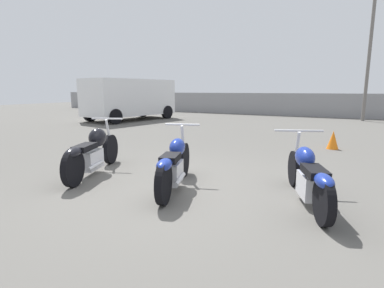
{
  "coord_description": "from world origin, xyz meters",
  "views": [
    {
      "loc": [
        2.36,
        -3.98,
        1.55
      ],
      "look_at": [
        0.0,
        0.4,
        0.65
      ],
      "focal_mm": 28.0,
      "sensor_mm": 36.0,
      "label": 1
    }
  ],
  "objects": [
    {
      "name": "ground_plane",
      "position": [
        0.0,
        0.0,
        0.0
      ],
      "size": [
        60.0,
        60.0,
        0.0
      ],
      "primitive_type": "plane",
      "color": "#5B5954"
    },
    {
      "name": "fence_back",
      "position": [
        0.0,
        14.73,
        0.68
      ],
      "size": [
        40.0,
        0.04,
        1.35
      ],
      "color": "gray",
      "rests_on": "ground_plane"
    },
    {
      "name": "light_pole_left",
      "position": [
        2.82,
        13.5,
        5.16
      ],
      "size": [
        0.7,
        0.35,
        8.91
      ],
      "color": "slate",
      "rests_on": "ground_plane"
    },
    {
      "name": "motorcycle_slot_0",
      "position": [
        -1.82,
        -0.08,
        0.43
      ],
      "size": [
        1.01,
        2.07,
        0.99
      ],
      "rotation": [
        0.0,
        0.0,
        0.38
      ],
      "color": "black",
      "rests_on": "ground_plane"
    },
    {
      "name": "motorcycle_slot_1",
      "position": [
        -0.04,
        -0.1,
        0.4
      ],
      "size": [
        0.86,
        1.93,
        0.97
      ],
      "rotation": [
        0.0,
        0.0,
        0.32
      ],
      "color": "black",
      "rests_on": "ground_plane"
    },
    {
      "name": "motorcycle_slot_2",
      "position": [
        1.89,
        0.26,
        0.39
      ],
      "size": [
        1.03,
        1.94,
        0.94
      ],
      "rotation": [
        0.0,
        0.0,
        0.38
      ],
      "color": "black",
      "rests_on": "ground_plane"
    },
    {
      "name": "parked_van",
      "position": [
        -7.9,
        8.3,
        1.16
      ],
      "size": [
        2.85,
        4.98,
        2.08
      ],
      "rotation": [
        0.0,
        0.0,
        -0.17
      ],
      "color": "white",
      "rests_on": "ground_plane"
    },
    {
      "name": "traffic_cone_far",
      "position": [
        1.95,
        4.69,
        0.24
      ],
      "size": [
        0.3,
        0.3,
        0.48
      ],
      "color": "orange",
      "rests_on": "ground_plane"
    }
  ]
}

